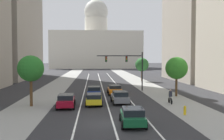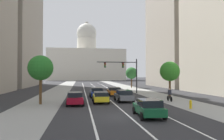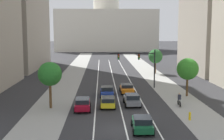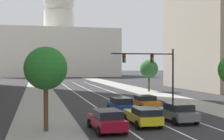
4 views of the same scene
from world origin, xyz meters
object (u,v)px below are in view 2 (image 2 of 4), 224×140
fire_hydrant (191,104)px  car_orange (114,91)px  street_tree_mid_right (131,73)px  car_yellow (100,97)px  street_tree_near_right (170,71)px  car_green (149,108)px  car_crimson (75,98)px  car_blue (97,92)px  car_gray (124,95)px  cyclist (170,95)px  street_tree_mid_left (41,68)px  capitol_building (87,62)px  traffic_signal_mast (124,69)px

fire_hydrant → car_orange: bearing=111.3°
car_orange → street_tree_mid_right: size_ratio=0.75×
car_yellow → street_tree_near_right: 13.64m
car_green → car_orange: car_green is taller
street_tree_mid_right → car_yellow: bearing=-111.0°
car_crimson → street_tree_near_right: 16.98m
car_yellow → car_blue: (0.00, 6.26, 0.02)m
car_yellow → car_crimson: (-3.12, -1.43, 0.04)m
car_green → car_gray: car_gray is taller
cyclist → car_orange: bearing=36.8°
car_gray → street_tree_mid_left: 10.92m
cyclist → street_tree_near_right: size_ratio=0.30×
capitol_building → car_gray: 109.88m
traffic_signal_mast → street_tree_near_right: 9.03m
car_gray → car_orange: car_gray is taller
car_crimson → fire_hydrant: size_ratio=4.79×
car_orange → cyclist: cyclist is taller
car_green → cyclist: bearing=-30.1°
cyclist → fire_hydrant: bearing=176.8°
car_gray → car_crimson: car_gray is taller
capitol_building → cyclist: bearing=-86.0°
car_yellow → car_blue: size_ratio=1.14×
fire_hydrant → street_tree_mid_right: street_tree_mid_right is taller
car_orange → street_tree_mid_right: street_tree_mid_right is taller
car_gray → fire_hydrant: 8.74m
car_green → street_tree_near_right: 17.97m
car_green → car_crimson: (-6.25, 8.01, 0.02)m
car_gray → traffic_signal_mast: traffic_signal_mast is taller
capitol_building → traffic_signal_mast: capitol_building is taller
car_blue → car_gray: size_ratio=1.00×
cyclist → street_tree_near_right: (2.64, 5.86, 3.18)m
car_blue → cyclist: bearing=-124.0°
capitol_building → car_blue: 104.30m
car_yellow → car_gray: car_gray is taller
car_orange → street_tree_mid_right: 22.67m
street_tree_mid_right → traffic_signal_mast: bearing=-108.4°
car_orange → street_tree_mid_left: bearing=129.7°
car_gray → cyclist: 6.08m
traffic_signal_mast → fire_hydrant: traffic_signal_mast is taller
car_green → car_orange: 17.83m
cyclist → car_crimson: bearing=97.7°
car_green → car_gray: size_ratio=1.03×
car_yellow → street_tree_mid_left: bearing=93.8°
car_gray → street_tree_mid_left: street_tree_mid_left is taller
cyclist → car_gray: bearing=85.4°
car_crimson → street_tree_near_right: (14.94, 7.38, 3.24)m
car_crimson → street_tree_near_right: street_tree_near_right is taller
street_tree_mid_right → street_tree_near_right: bearing=-88.6°
car_yellow → traffic_signal_mast: traffic_signal_mast is taller
car_green → street_tree_mid_left: street_tree_mid_left is taller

